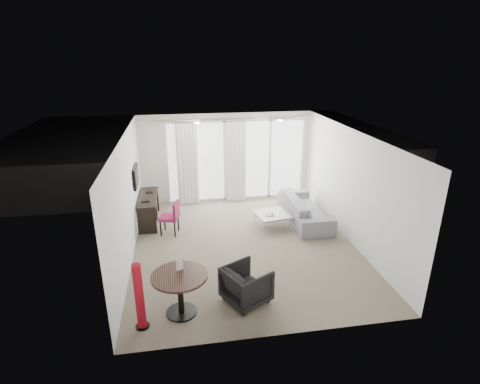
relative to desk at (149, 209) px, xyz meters
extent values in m
cube|color=#6D6353|center=(2.24, -1.68, -0.36)|extent=(5.00, 6.00, 0.00)
cube|color=white|center=(2.24, -1.68, 2.24)|extent=(5.00, 6.00, 0.00)
cube|color=silver|center=(-0.26, -1.68, 0.94)|extent=(0.00, 6.00, 2.60)
cube|color=silver|center=(4.74, -1.68, 0.94)|extent=(0.00, 6.00, 2.60)
cube|color=silver|center=(2.24, -4.68, 0.94)|extent=(5.00, 0.00, 2.60)
cylinder|color=#FFE0B2|center=(1.34, -0.08, 2.23)|extent=(0.12, 0.12, 0.02)
cylinder|color=#FFE0B2|center=(3.44, -0.08, 2.23)|extent=(0.12, 0.12, 0.02)
cylinder|color=maroon|center=(0.12, -4.12, 0.23)|extent=(0.30, 0.30, 1.16)
imported|color=black|center=(1.92, -3.73, -0.02)|extent=(0.99, 0.98, 0.67)
imported|color=gray|center=(4.07, -0.57, -0.03)|extent=(0.88, 2.26, 0.66)
cube|color=#4D4D50|center=(2.54, 2.82, -0.42)|extent=(5.60, 3.00, 0.12)
camera|label=1|loc=(0.87, -9.27, 3.85)|focal=28.00mm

